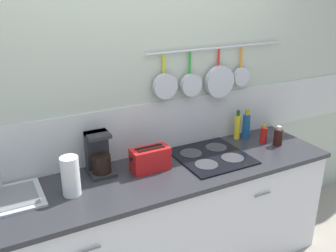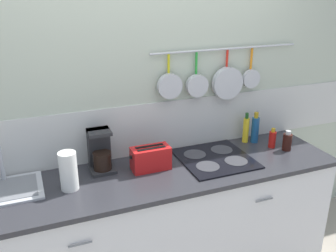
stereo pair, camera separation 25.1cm
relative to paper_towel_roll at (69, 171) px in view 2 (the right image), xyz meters
name	(u,v)px [view 2 (the right image)]	position (x,y,z in m)	size (l,w,h in m)	color
wall_back	(145,105)	(0.64, 0.36, 0.26)	(7.20, 0.14, 2.60)	#B2BCA8
cabinet_base	(163,227)	(0.63, -0.01, -0.59)	(2.57, 0.64, 0.85)	silver
countertop	(163,174)	(0.63, -0.01, -0.15)	(2.61, 0.66, 0.03)	#2D2D33
sink_basin	(4,188)	(-0.40, 0.12, -0.11)	(0.47, 0.37, 0.25)	#B7BABF
paper_towel_roll	(69,171)	(0.00, 0.00, 0.00)	(0.11, 0.11, 0.26)	white
coffee_maker	(100,153)	(0.25, 0.20, -0.01)	(0.17, 0.20, 0.30)	#262628
toaster	(151,158)	(0.57, 0.07, -0.04)	(0.29, 0.13, 0.17)	red
cooktop	(215,158)	(1.08, 0.04, -0.12)	(0.52, 0.54, 0.01)	black
bottle_hot_sauce	(246,129)	(1.47, 0.23, -0.02)	(0.05, 0.05, 0.25)	yellow
bottle_dish_soap	(255,129)	(1.53, 0.20, -0.01)	(0.06, 0.06, 0.26)	navy
bottle_olive_oil	(272,139)	(1.61, 0.06, -0.06)	(0.06, 0.06, 0.16)	red
bottle_cooking_wine	(287,142)	(1.68, -0.03, -0.06)	(0.07, 0.07, 0.16)	#33140F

